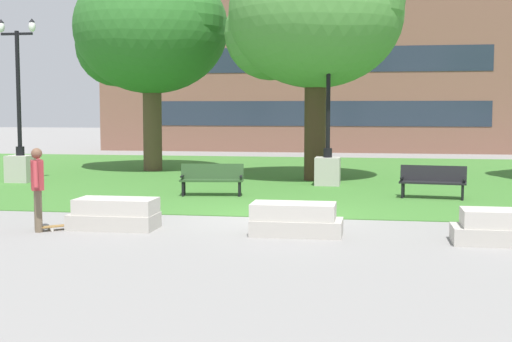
# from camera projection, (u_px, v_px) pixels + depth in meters

# --- Properties ---
(ground_plane) EXTENTS (140.00, 140.00, 0.00)m
(ground_plane) POSITION_uv_depth(u_px,v_px,m) (274.00, 218.00, 16.37)
(ground_plane) COLOR gray
(grass_lawn) EXTENTS (40.00, 20.00, 0.02)m
(grass_lawn) POSITION_uv_depth(u_px,v_px,m) (311.00, 176.00, 26.20)
(grass_lawn) COLOR #3D752D
(grass_lawn) RESTS_ON ground
(concrete_block_center) EXTENTS (1.80, 0.90, 0.64)m
(concrete_block_center) POSITION_uv_depth(u_px,v_px,m) (115.00, 214.00, 14.86)
(concrete_block_center) COLOR #B2ADA3
(concrete_block_center) RESTS_ON ground
(concrete_block_left) EXTENTS (1.80, 0.90, 0.64)m
(concrete_block_left) POSITION_uv_depth(u_px,v_px,m) (295.00, 220.00, 14.12)
(concrete_block_left) COLOR #B2ADA3
(concrete_block_left) RESTS_ON ground
(concrete_block_right) EXTENTS (1.83, 0.90, 0.64)m
(concrete_block_right) POSITION_uv_depth(u_px,v_px,m) (505.00, 228.00, 13.20)
(concrete_block_right) COLOR #B2ADA3
(concrete_block_right) RESTS_ON ground
(person_skateboarder) EXTENTS (0.48, 0.95, 1.71)m
(person_skateboarder) POSITION_uv_depth(u_px,v_px,m) (37.00, 185.00, 14.48)
(person_skateboarder) COLOR brown
(person_skateboarder) RESTS_ON ground
(skateboard) EXTENTS (0.88, 0.84, 0.14)m
(skateboard) POSITION_uv_depth(u_px,v_px,m) (61.00, 226.00, 14.75)
(skateboard) COLOR olive
(skateboard) RESTS_ON ground
(park_bench_near_left) EXTENTS (1.85, 0.76, 0.90)m
(park_bench_near_left) POSITION_uv_depth(u_px,v_px,m) (212.00, 177.00, 20.33)
(park_bench_near_left) COLOR #284723
(park_bench_near_left) RESTS_ON grass_lawn
(park_bench_near_right) EXTENTS (1.85, 0.76, 0.90)m
(park_bench_near_right) POSITION_uv_depth(u_px,v_px,m) (433.00, 180.00, 19.70)
(park_bench_near_right) COLOR black
(park_bench_near_right) RESTS_ON grass_lawn
(lamp_post_left) EXTENTS (1.32, 0.80, 5.44)m
(lamp_post_left) POSITION_uv_depth(u_px,v_px,m) (20.00, 150.00, 23.96)
(lamp_post_left) COLOR #ADA89E
(lamp_post_left) RESTS_ON grass_lawn
(lamp_post_right) EXTENTS (1.32, 0.80, 5.17)m
(lamp_post_right) POSITION_uv_depth(u_px,v_px,m) (328.00, 153.00, 23.02)
(lamp_post_right) COLOR #ADA89E
(lamp_post_right) RESTS_ON grass_lawn
(tree_near_right) EXTENTS (6.34, 6.04, 8.19)m
(tree_near_right) POSITION_uv_depth(u_px,v_px,m) (150.00, 30.00, 28.00)
(tree_near_right) COLOR brown
(tree_near_right) RESTS_ON grass_lawn
(tree_near_left) EXTENTS (6.23, 5.94, 8.21)m
(tree_near_left) POSITION_uv_depth(u_px,v_px,m) (314.00, 16.00, 24.18)
(tree_near_left) COLOR #42301E
(tree_near_left) RESTS_ON grass_lawn
(building_facade_distant) EXTENTS (25.45, 1.03, 9.49)m
(building_facade_distant) POSITION_uv_depth(u_px,v_px,m) (316.00, 68.00, 40.19)
(building_facade_distant) COLOR brown
(building_facade_distant) RESTS_ON ground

